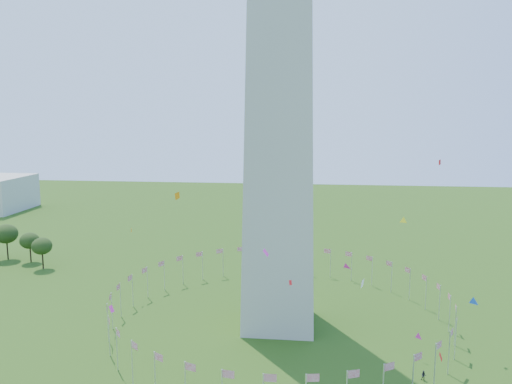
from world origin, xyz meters
TOP-DOWN VIEW (x-y plane):
  - flag_ring at (-0.00, 50.00)m, footprint 80.24×80.24m
  - kites_aloft at (16.40, 26.10)m, footprint 88.75×74.79m

SIDE VIEW (x-z plane):
  - flag_ring at x=0.00m, z-range 0.00..9.00m
  - kites_aloft at x=16.40m, z-range 1.36..39.56m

